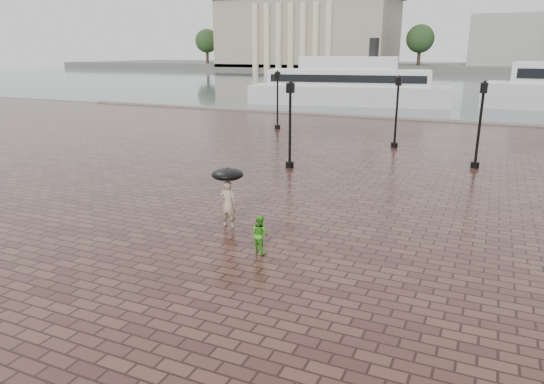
{
  "coord_description": "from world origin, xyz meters",
  "views": [
    {
      "loc": [
        3.54,
        -13.31,
        5.93
      ],
      "look_at": [
        -2.9,
        0.9,
        1.4
      ],
      "focal_mm": 32.0,
      "sensor_mm": 36.0,
      "label": 1
    }
  ],
  "objects_px": {
    "ferry_near": "(348,85)",
    "adult_pedestrian": "(228,204)",
    "child_pedestrian": "(260,234)",
    "street_lamps": "(402,112)"
  },
  "relations": [
    {
      "from": "ferry_near",
      "to": "adult_pedestrian",
      "type": "bearing_deg",
      "value": -89.34
    },
    {
      "from": "child_pedestrian",
      "to": "ferry_near",
      "type": "xyz_separation_m",
      "value": [
        -9.47,
        42.93,
        1.63
      ]
    },
    {
      "from": "street_lamps",
      "to": "child_pedestrian",
      "type": "bearing_deg",
      "value": -92.74
    },
    {
      "from": "street_lamps",
      "to": "ferry_near",
      "type": "height_order",
      "value": "ferry_near"
    },
    {
      "from": "street_lamps",
      "to": "adult_pedestrian",
      "type": "bearing_deg",
      "value": -99.65
    },
    {
      "from": "ferry_near",
      "to": "street_lamps",
      "type": "bearing_deg",
      "value": -76.62
    },
    {
      "from": "adult_pedestrian",
      "to": "child_pedestrian",
      "type": "bearing_deg",
      "value": 137.41
    },
    {
      "from": "child_pedestrian",
      "to": "ferry_near",
      "type": "bearing_deg",
      "value": -54.44
    },
    {
      "from": "adult_pedestrian",
      "to": "child_pedestrian",
      "type": "xyz_separation_m",
      "value": [
        1.99,
        -1.58,
        -0.25
      ]
    },
    {
      "from": "street_lamps",
      "to": "child_pedestrian",
      "type": "relative_size",
      "value": 18.07
    }
  ]
}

